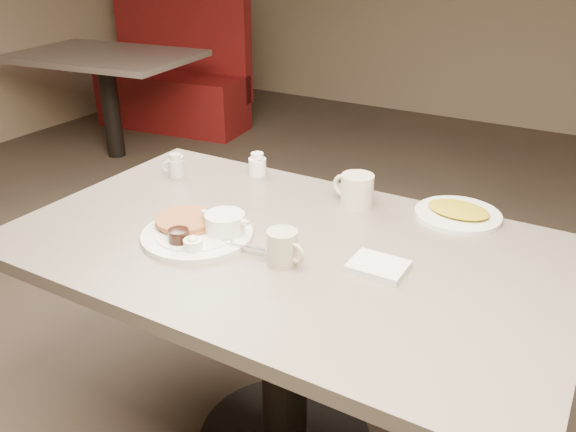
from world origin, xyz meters
The scene contains 9 objects.
diner_table centered at (0.00, 0.00, 0.58)m, with size 1.50×0.90×0.75m.
main_plate centered at (-0.22, -0.09, 0.77)m, with size 0.38×0.31×0.07m.
coffee_mug_near centered at (0.05, -0.10, 0.80)m, with size 0.12×0.09×0.09m.
napkin centered at (0.27, -0.01, 0.76)m, with size 0.14×0.11×0.02m.
coffee_mug_far centered at (0.07, 0.32, 0.80)m, with size 0.15×0.12×0.10m.
creamer_left centered at (-0.56, 0.23, 0.79)m, with size 0.08×0.06×0.08m.
creamer_right centered at (-0.33, 0.38, 0.79)m, with size 0.08×0.08×0.08m.
hash_plate centered at (0.36, 0.39, 0.76)m, with size 0.28×0.28×0.04m.
booth_back_left centered at (-2.58, 2.49, 0.41)m, with size 1.41×1.60×1.12m.
Camera 1 is at (0.71, -1.21, 1.51)m, focal length 36.70 mm.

